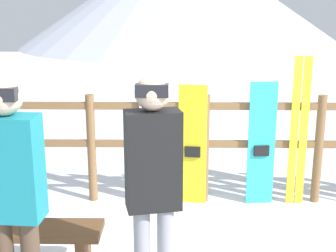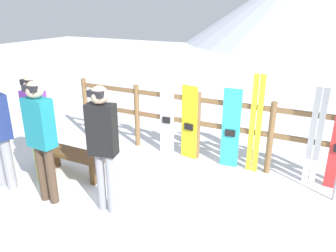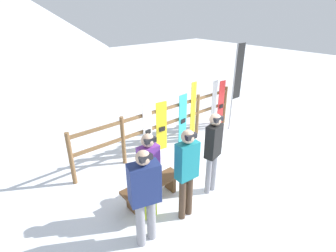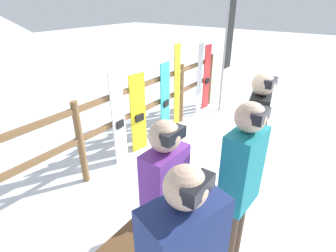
# 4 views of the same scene
# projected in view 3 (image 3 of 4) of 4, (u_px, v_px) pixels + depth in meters

# --- Properties ---
(ground_plane) EXTENTS (40.00, 40.00, 0.00)m
(ground_plane) POSITION_uv_depth(u_px,v_px,m) (213.00, 175.00, 6.19)
(ground_plane) COLOR white
(fence) EXTENTS (5.31, 0.10, 1.26)m
(fence) POSITION_uv_depth(u_px,v_px,m) (164.00, 123.00, 7.13)
(fence) COLOR brown
(fence) RESTS_ON ground
(bench) EXTENTS (1.30, 0.36, 0.42)m
(bench) POSITION_uv_depth(u_px,v_px,m) (152.00, 187.00, 5.29)
(bench) COLOR brown
(bench) RESTS_ON ground
(person_teal) EXTENTS (0.41, 0.24, 1.80)m
(person_teal) POSITION_uv_depth(u_px,v_px,m) (187.00, 168.00, 4.56)
(person_teal) COLOR #4C3828
(person_teal) RESTS_ON ground
(person_black) EXTENTS (0.41, 0.28, 1.79)m
(person_black) POSITION_uv_depth(u_px,v_px,m) (213.00, 147.00, 5.22)
(person_black) COLOR gray
(person_black) RESTS_ON ground
(person_navy) EXTENTS (0.53, 0.39, 1.76)m
(person_navy) POSITION_uv_depth(u_px,v_px,m) (145.00, 192.00, 4.05)
(person_navy) COLOR gray
(person_navy) RESTS_ON ground
(person_purple) EXTENTS (0.37, 0.23, 1.74)m
(person_purple) POSITION_uv_depth(u_px,v_px,m) (149.00, 170.00, 4.54)
(person_purple) COLOR #B7D826
(person_purple) RESTS_ON ground
(snowboard_white) EXTENTS (0.28, 0.07, 1.52)m
(snowboard_white) POSITION_uv_depth(u_px,v_px,m) (148.00, 129.00, 6.73)
(snowboard_white) COLOR white
(snowboard_white) RESTS_ON ground
(snowboard_yellow) EXTENTS (0.32, 0.09, 1.39)m
(snowboard_yellow) POSITION_uv_depth(u_px,v_px,m) (161.00, 127.00, 7.03)
(snowboard_yellow) COLOR yellow
(snowboard_yellow) RESTS_ON ground
(snowboard_cyan) EXTENTS (0.31, 0.08, 1.42)m
(snowboard_cyan) POSITION_uv_depth(u_px,v_px,m) (183.00, 119.00, 7.47)
(snowboard_cyan) COLOR #2DBFCC
(snowboard_cyan) RESTS_ON ground
(ski_pair_yellow) EXTENTS (0.19, 0.02, 1.70)m
(ski_pair_yellow) POSITION_uv_depth(u_px,v_px,m) (193.00, 110.00, 7.66)
(ski_pair_yellow) COLOR yellow
(ski_pair_yellow) RESTS_ON ground
(ski_pair_white) EXTENTS (0.20, 0.02, 1.58)m
(ski_pair_white) POSITION_uv_depth(u_px,v_px,m) (214.00, 105.00, 8.22)
(ski_pair_white) COLOR white
(ski_pair_white) RESTS_ON ground
(snowboard_red) EXTENTS (0.25, 0.07, 1.52)m
(snowboard_red) POSITION_uv_depth(u_px,v_px,m) (221.00, 104.00, 8.44)
(snowboard_red) COLOR red
(snowboard_red) RESTS_ON ground
(rental_flag) EXTENTS (0.40, 0.04, 2.66)m
(rental_flag) POSITION_uv_depth(u_px,v_px,m) (237.00, 78.00, 7.90)
(rental_flag) COLOR #99999E
(rental_flag) RESTS_ON ground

